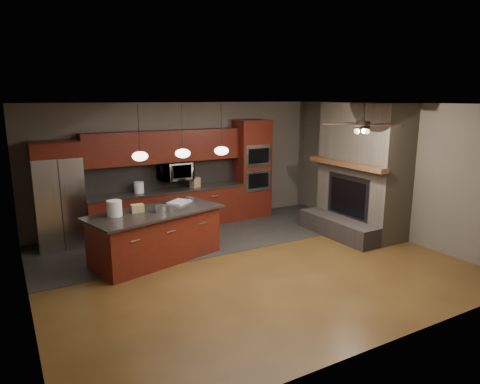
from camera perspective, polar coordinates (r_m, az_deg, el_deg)
ground at (r=7.74m, az=1.05°, el=-9.55°), size 7.00×7.00×0.00m
ceiling at (r=7.17m, az=1.14°, el=11.67°), size 7.00×6.00×0.02m
back_wall at (r=9.99m, az=-7.72°, el=3.72°), size 7.00×0.02×2.80m
right_wall at (r=9.57m, az=19.47°, el=2.73°), size 0.02×6.00×2.80m
left_wall at (r=6.35m, az=-27.26°, el=-2.61°), size 0.02×6.00×2.80m
slate_tile_patch at (r=9.23m, az=-4.67°, el=-5.84°), size 7.00×2.40×0.01m
fireplace_column at (r=9.51m, az=15.78°, el=2.30°), size 1.30×2.10×2.80m
back_cabinetry at (r=9.68m, az=-9.68°, el=0.33°), size 3.59×0.64×2.20m
oven_tower at (r=10.50m, az=1.60°, el=3.10°), size 0.80×0.63×2.38m
microwave at (r=9.67m, az=-8.66°, el=2.81°), size 0.73×0.41×0.50m
refrigerator at (r=9.03m, az=-23.06°, el=-0.39°), size 0.90×0.75×2.09m
kitchen_island at (r=7.92m, az=-11.14°, el=-5.69°), size 2.59×1.66×0.92m
white_bucket at (r=7.59m, az=-16.41°, el=-2.10°), size 0.34×0.34×0.27m
paint_can at (r=7.67m, az=-10.50°, el=-2.22°), size 0.24×0.24×0.13m
paint_tray at (r=8.26m, az=-8.13°, el=-1.37°), size 0.52×0.50×0.04m
cardboard_box at (r=7.77m, az=-13.52°, el=-2.12°), size 0.23×0.17×0.14m
counter_bucket at (r=9.41m, az=-13.34°, el=0.61°), size 0.28×0.28×0.24m
counter_box at (r=9.79m, az=-6.01°, el=1.29°), size 0.25×0.22×0.22m
pendant_left at (r=7.22m, az=-13.19°, el=4.69°), size 0.26×0.26×0.92m
pendant_center at (r=7.46m, az=-7.65°, el=5.16°), size 0.26×0.26×0.92m
pendant_right at (r=7.77m, az=-2.49°, el=5.54°), size 0.26×0.26×0.92m
ceiling_fan at (r=7.67m, az=16.08°, el=8.68°), size 1.27×1.33×0.41m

